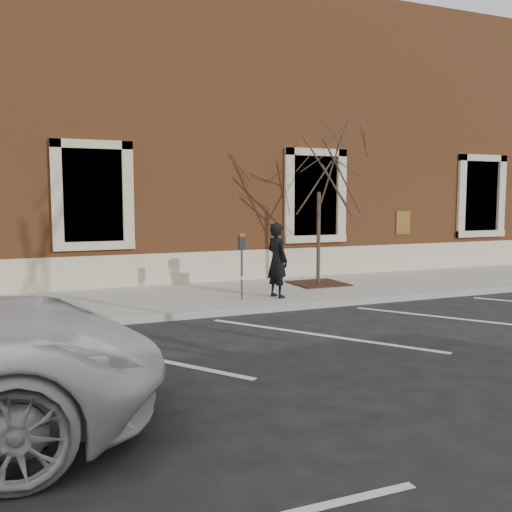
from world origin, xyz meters
name	(u,v)px	position (x,y,z in m)	size (l,w,h in m)	color
ground	(267,312)	(0.00, 0.00, 0.00)	(120.00, 120.00, 0.00)	#28282B
sidewalk_near	(237,295)	(0.00, 1.75, 0.07)	(40.00, 3.50, 0.15)	#B7B3AC
curb_near	(268,309)	(0.00, -0.05, 0.07)	(40.00, 0.12, 0.15)	#9E9E99
parking_stripes	(319,335)	(0.00, -2.20, 0.00)	(28.00, 4.40, 0.01)	silver
building_civic	(171,147)	(0.00, 7.74, 4.00)	(40.00, 8.62, 8.00)	brown
man	(277,260)	(0.56, 0.73, 0.97)	(0.60, 0.39, 1.64)	black
parking_meter	(242,254)	(-0.30, 0.68, 1.15)	(0.13, 0.10, 1.44)	#595B60
tree_grate	(318,283)	(2.34, 2.08, 0.17)	(1.29, 1.29, 0.03)	#391B12
sapling	(319,166)	(2.34, 2.08, 3.13)	(2.56, 2.56, 4.26)	#403627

